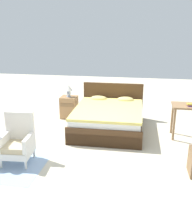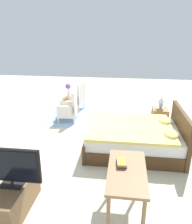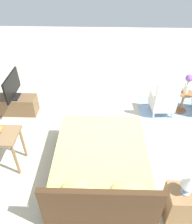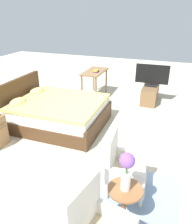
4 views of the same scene
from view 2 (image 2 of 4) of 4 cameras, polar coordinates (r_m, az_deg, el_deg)
name	(u,v)px [view 2 (image 2 of 4)]	position (r m, az deg, el deg)	size (l,w,h in m)	color
ground_plane	(90,142)	(5.39, -1.54, -7.80)	(16.00, 16.00, 0.00)	beige
floor_rug	(72,114)	(7.15, -6.33, -0.61)	(2.10, 1.50, 0.01)	#8EA8C6
bed	(135,137)	(5.02, 10.28, -6.50)	(1.65, 2.08, 0.96)	#472D19
armchair_by_window_left	(77,99)	(7.49, -5.08, 3.46)	(0.64, 0.64, 0.92)	white
armchair_by_window_right	(69,109)	(6.54, -7.02, 0.87)	(0.58, 0.58, 0.92)	white
side_table	(69,104)	(7.06, -7.11, 2.00)	(0.40, 0.40, 0.54)	#936038
flower_vase	(68,89)	(6.93, -7.29, 5.89)	(0.17, 0.17, 0.48)	silver
nightstand	(159,119)	(6.19, 16.21, -1.78)	(0.44, 0.41, 0.59)	#997047
table_lamp	(161,101)	(6.02, 16.68, 2.75)	(0.22, 0.22, 0.33)	#9EADC6
tv_stand	(15,198)	(3.65, -20.44, -20.27)	(0.96, 0.40, 0.46)	brown
tv_flatscreen	(10,167)	(3.34, -21.61, -13.14)	(0.20, 0.89, 0.59)	black
vanity_desk	(127,177)	(3.14, 8.01, -16.55)	(1.04, 0.52, 0.77)	#8E6B47
book_stack	(122,163)	(3.15, 6.69, -13.07)	(0.22, 0.15, 0.06)	#66387A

